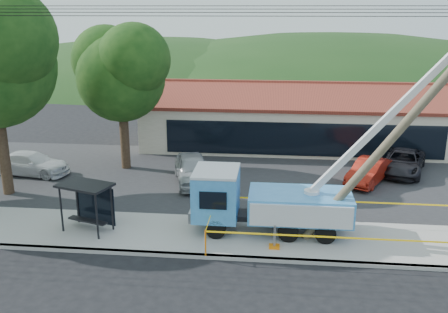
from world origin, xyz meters
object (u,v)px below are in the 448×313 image
at_px(utility_truck, 269,198).
at_px(car_dark, 402,174).
at_px(bus_shelter, 88,196).
at_px(car_red, 367,184).
at_px(car_white, 33,176).
at_px(car_silver, 193,184).
at_px(leaning_pole, 409,120).

relative_size(utility_truck, car_dark, 2.53).
xyz_separation_m(bus_shelter, car_red, (13.48, 7.73, -1.75)).
bearing_deg(bus_shelter, car_red, 48.06).
bearing_deg(utility_truck, car_white, 155.58).
xyz_separation_m(bus_shelter, car_dark, (15.88, 9.80, -1.75)).
bearing_deg(car_red, car_silver, -145.16).
xyz_separation_m(leaning_pole, car_dark, (2.52, 9.71, -5.45)).
distance_m(utility_truck, bus_shelter, 8.00).
bearing_deg(car_red, utility_truck, -99.27).
bearing_deg(bus_shelter, car_dark, 49.94).
distance_m(leaning_pole, car_white, 21.56).
relative_size(utility_truck, car_red, 2.99).
distance_m(utility_truck, car_white, 15.73).
bearing_deg(car_white, utility_truck, -107.51).
bearing_deg(leaning_pole, bus_shelter, -179.58).
bearing_deg(leaning_pole, car_dark, 75.45).
bearing_deg(car_silver, utility_truck, -69.14).
bearing_deg(leaning_pole, car_silver, 146.08).
xyz_separation_m(car_silver, car_dark, (12.32, 3.12, 0.00)).
distance_m(bus_shelter, car_dark, 18.74).
bearing_deg(car_dark, utility_truck, -111.63).
bearing_deg(utility_truck, bus_shelter, -174.98).
distance_m(car_red, car_dark, 3.17).
bearing_deg(utility_truck, car_dark, 49.00).
relative_size(car_silver, car_white, 1.02).
relative_size(leaning_pole, car_silver, 2.10).
distance_m(bus_shelter, car_red, 15.64).
bearing_deg(car_white, car_red, -81.45).
xyz_separation_m(utility_truck, bus_shelter, (-7.97, -0.70, 0.04)).
height_order(leaning_pole, car_dark, leaning_pole).
height_order(bus_shelter, car_dark, bus_shelter).
distance_m(car_red, car_white, 19.76).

